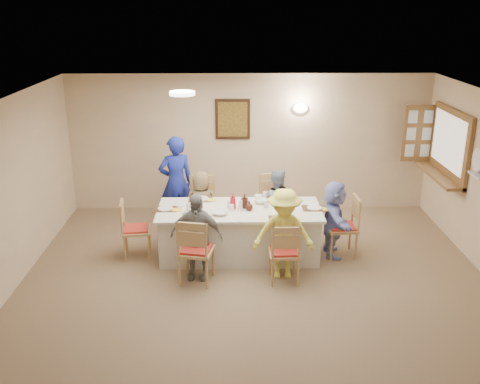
{
  "coord_description": "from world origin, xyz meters",
  "views": [
    {
      "loc": [
        -0.31,
        -5.94,
        3.63
      ],
      "look_at": [
        -0.2,
        1.4,
        1.05
      ],
      "focal_mm": 40.0,
      "sensor_mm": 36.0,
      "label": 1
    }
  ],
  "objects_px": {
    "diner_front_left": "(196,236)",
    "chair_front_right": "(284,251)",
    "chair_left_end": "(136,229)",
    "diner_back_left": "(202,205)",
    "diner_back_right": "(276,204)",
    "diner_front_right": "(284,234)",
    "dining_table": "(239,232)",
    "chair_back_right": "(275,206)",
    "condiment_ketchup": "(233,201)",
    "chair_front_left": "(196,249)",
    "chair_right_end": "(342,226)",
    "diner_right_end": "(334,219)",
    "desk_fan": "(480,165)",
    "serving_hatch": "(450,144)",
    "chair_back_left": "(202,207)",
    "caregiver": "(176,182)"
  },
  "relations": [
    {
      "from": "caregiver",
      "to": "condiment_ketchup",
      "type": "height_order",
      "value": "caregiver"
    },
    {
      "from": "chair_front_right",
      "to": "diner_front_left",
      "type": "bearing_deg",
      "value": -7.56
    },
    {
      "from": "diner_back_right",
      "to": "diner_right_end",
      "type": "distance_m",
      "value": 1.07
    },
    {
      "from": "condiment_ketchup",
      "to": "serving_hatch",
      "type": "bearing_deg",
      "value": 14.76
    },
    {
      "from": "desk_fan",
      "to": "chair_back_left",
      "type": "relative_size",
      "value": 0.31
    },
    {
      "from": "chair_back_left",
      "to": "condiment_ketchup",
      "type": "bearing_deg",
      "value": -56.57
    },
    {
      "from": "diner_front_left",
      "to": "chair_front_right",
      "type": "bearing_deg",
      "value": 1.05
    },
    {
      "from": "diner_front_left",
      "to": "chair_front_left",
      "type": "bearing_deg",
      "value": -83.24
    },
    {
      "from": "diner_back_left",
      "to": "diner_front_left",
      "type": "xyz_separation_m",
      "value": [
        0.0,
        -1.36,
        0.05
      ]
    },
    {
      "from": "desk_fan",
      "to": "dining_table",
      "type": "xyz_separation_m",
      "value": [
        -3.31,
        0.42,
        -1.17
      ]
    },
    {
      "from": "chair_front_left",
      "to": "diner_back_right",
      "type": "distance_m",
      "value": 1.91
    },
    {
      "from": "chair_front_right",
      "to": "diner_back_right",
      "type": "bearing_deg",
      "value": -91.85
    },
    {
      "from": "chair_front_left",
      "to": "condiment_ketchup",
      "type": "relative_size",
      "value": 3.97
    },
    {
      "from": "diner_back_left",
      "to": "diner_back_right",
      "type": "bearing_deg",
      "value": 175.05
    },
    {
      "from": "chair_front_left",
      "to": "diner_right_end",
      "type": "xyz_separation_m",
      "value": [
        2.02,
        0.8,
        0.11
      ]
    },
    {
      "from": "chair_back_right",
      "to": "condiment_ketchup",
      "type": "xyz_separation_m",
      "value": [
        -0.7,
        -0.8,
        0.38
      ]
    },
    {
      "from": "diner_back_right",
      "to": "chair_left_end",
      "type": "bearing_deg",
      "value": 22.01
    },
    {
      "from": "dining_table",
      "to": "diner_front_right",
      "type": "relative_size",
      "value": 1.87
    },
    {
      "from": "chair_back_right",
      "to": "condiment_ketchup",
      "type": "distance_m",
      "value": 1.12
    },
    {
      "from": "diner_front_left",
      "to": "chair_back_left",
      "type": "bearing_deg",
      "value": 96.76
    },
    {
      "from": "diner_right_end",
      "to": "desk_fan",
      "type": "bearing_deg",
      "value": -102.17
    },
    {
      "from": "desk_fan",
      "to": "chair_front_left",
      "type": "xyz_separation_m",
      "value": [
        -3.91,
        -0.38,
        -1.07
      ]
    },
    {
      "from": "chair_front_left",
      "to": "diner_back_left",
      "type": "bearing_deg",
      "value": -78.68
    },
    {
      "from": "chair_right_end",
      "to": "diner_right_end",
      "type": "relative_size",
      "value": 0.79
    },
    {
      "from": "chair_front_left",
      "to": "diner_right_end",
      "type": "bearing_deg",
      "value": -147.07
    },
    {
      "from": "chair_back_right",
      "to": "diner_front_right",
      "type": "bearing_deg",
      "value": -101.76
    },
    {
      "from": "chair_front_left",
      "to": "diner_back_right",
      "type": "height_order",
      "value": "diner_back_right"
    },
    {
      "from": "diner_right_end",
      "to": "caregiver",
      "type": "distance_m",
      "value": 2.73
    },
    {
      "from": "chair_left_end",
      "to": "diner_front_right",
      "type": "distance_m",
      "value": 2.26
    },
    {
      "from": "caregiver",
      "to": "chair_back_right",
      "type": "bearing_deg",
      "value": 150.73
    },
    {
      "from": "condiment_ketchup",
      "to": "diner_back_left",
      "type": "bearing_deg",
      "value": 126.72
    },
    {
      "from": "chair_left_end",
      "to": "diner_back_left",
      "type": "height_order",
      "value": "diner_back_left"
    },
    {
      "from": "serving_hatch",
      "to": "desk_fan",
      "type": "bearing_deg",
      "value": -94.66
    },
    {
      "from": "desk_fan",
      "to": "caregiver",
      "type": "height_order",
      "value": "desk_fan"
    },
    {
      "from": "diner_front_left",
      "to": "diner_right_end",
      "type": "relative_size",
      "value": 1.05
    },
    {
      "from": "chair_back_left",
      "to": "diner_front_right",
      "type": "relative_size",
      "value": 0.75
    },
    {
      "from": "chair_back_left",
      "to": "caregiver",
      "type": "height_order",
      "value": "caregiver"
    },
    {
      "from": "chair_front_left",
      "to": "serving_hatch",
      "type": "bearing_deg",
      "value": -145.39
    },
    {
      "from": "chair_front_left",
      "to": "chair_left_end",
      "type": "xyz_separation_m",
      "value": [
        -0.95,
        0.8,
        -0.03
      ]
    },
    {
      "from": "chair_back_right",
      "to": "diner_front_right",
      "type": "height_order",
      "value": "diner_front_right"
    },
    {
      "from": "desk_fan",
      "to": "chair_front_right",
      "type": "relative_size",
      "value": 0.34
    },
    {
      "from": "chair_left_end",
      "to": "chair_right_end",
      "type": "relative_size",
      "value": 0.96
    },
    {
      "from": "chair_back_left",
      "to": "chair_back_right",
      "type": "relative_size",
      "value": 0.97
    },
    {
      "from": "chair_front_right",
      "to": "diner_front_left",
      "type": "height_order",
      "value": "diner_front_left"
    },
    {
      "from": "diner_front_right",
      "to": "dining_table",
      "type": "bearing_deg",
      "value": 133.16
    },
    {
      "from": "chair_back_left",
      "to": "chair_front_right",
      "type": "relative_size",
      "value": 1.1
    },
    {
      "from": "chair_left_end",
      "to": "condiment_ketchup",
      "type": "distance_m",
      "value": 1.52
    },
    {
      "from": "chair_left_end",
      "to": "diner_back_left",
      "type": "distance_m",
      "value": 1.17
    },
    {
      "from": "desk_fan",
      "to": "chair_left_end",
      "type": "relative_size",
      "value": 0.33
    },
    {
      "from": "diner_back_right",
      "to": "diner_front_right",
      "type": "distance_m",
      "value": 1.36
    }
  ]
}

